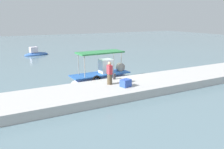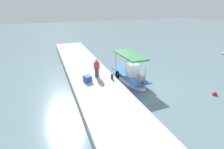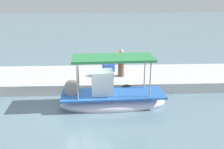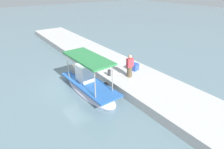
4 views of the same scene
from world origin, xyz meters
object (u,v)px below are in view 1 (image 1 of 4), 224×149
object	(u,v)px
main_fishing_boat	(101,76)
cargo_crate	(126,83)
fisherman_near_bollard	(110,74)
marker_buoy	(121,64)
mooring_bollard	(114,76)
moored_boat_near	(36,54)

from	to	relation	value
main_fishing_boat	cargo_crate	bearing A→B (deg)	-89.94
fisherman_near_bollard	cargo_crate	size ratio (longest dim) A/B	2.44
fisherman_near_bollard	marker_buoy	size ratio (longest dim) A/B	4.37
marker_buoy	mooring_bollard	bearing A→B (deg)	-123.38
fisherman_near_bollard	marker_buoy	bearing A→B (deg)	55.40
cargo_crate	marker_buoy	bearing A→B (deg)	61.97
marker_buoy	cargo_crate	bearing A→B (deg)	-118.03
cargo_crate	moored_boat_near	distance (m)	22.35
main_fishing_boat	fisherman_near_bollard	bearing A→B (deg)	-103.72
moored_boat_near	fisherman_near_bollard	bearing A→B (deg)	-85.20
main_fishing_boat	moored_boat_near	bearing A→B (deg)	98.00
cargo_crate	moored_boat_near	size ratio (longest dim) A/B	0.19
marker_buoy	main_fishing_boat	bearing A→B (deg)	-133.33
mooring_bollard	cargo_crate	xyz separation A→B (m)	(-0.26, -2.26, 0.04)
mooring_bollard	marker_buoy	world-z (taller)	mooring_bollard
marker_buoy	fisherman_near_bollard	bearing A→B (deg)	-124.60
main_fishing_boat	marker_buoy	xyz separation A→B (m)	(5.15, 5.46, -0.41)
moored_boat_near	marker_buoy	bearing A→B (deg)	-58.50
fisherman_near_bollard	main_fishing_boat	bearing A→B (deg)	76.28
mooring_bollard	moored_boat_near	distance (m)	20.14
cargo_crate	fisherman_near_bollard	bearing A→B (deg)	124.75
main_fishing_boat	fisherman_near_bollard	world-z (taller)	main_fishing_boat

